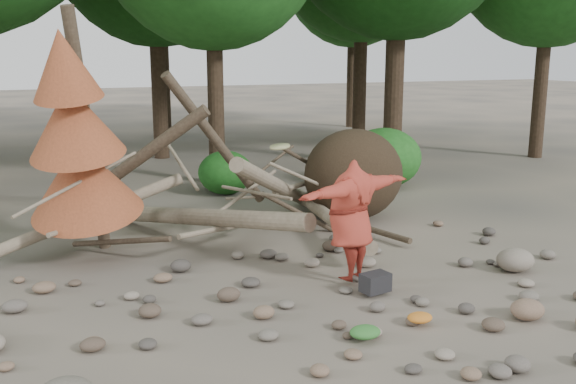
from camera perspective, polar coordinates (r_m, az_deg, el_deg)
name	(u,v)px	position (r m, az deg, el deg)	size (l,w,h in m)	color
ground	(336,307)	(9.37, 4.28, -10.16)	(120.00, 120.00, 0.00)	#514C44
deadfall_pile	(331,179)	(13.61, 3.81, 1.17)	(8.55, 5.24, 3.30)	#332619
dead_conifer	(77,143)	(11.19, -18.23, 4.18)	(2.06, 2.16, 4.35)	#4C3F30
bush_mid	(226,173)	(16.49, -5.58, 1.73)	(1.40, 1.40, 1.12)	#1C591A
bush_right	(384,158)	(17.44, 8.52, 3.04)	(2.00, 2.00, 1.60)	#246A21
frisbee_thrower	(351,220)	(9.98, 5.64, -2.50)	(2.71, 1.37, 2.27)	#A03124
backpack	(375,286)	(9.82, 7.76, -8.30)	(0.42, 0.28, 0.28)	black
cloth_green	(365,336)	(8.35, 6.86, -12.57)	(0.40, 0.34, 0.15)	#2F6D2B
cloth_orange	(420,321)	(8.92, 11.62, -11.17)	(0.35, 0.29, 0.13)	#BE6B20
boulder_front_right	(527,309)	(9.48, 20.51, -9.75)	(0.47, 0.42, 0.28)	#7D624E
boulder_mid_right	(515,260)	(11.39, 19.55, -5.71)	(0.64, 0.58, 0.38)	gray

